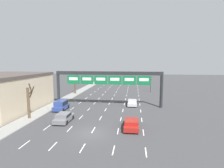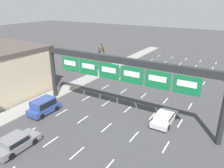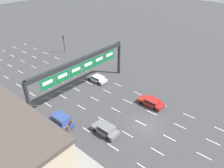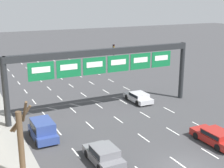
{
  "view_description": "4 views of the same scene",
  "coord_description": "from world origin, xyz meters",
  "px_view_note": "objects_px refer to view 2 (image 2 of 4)",
  "views": [
    {
      "loc": [
        5.3,
        -20.91,
        9.04
      ],
      "look_at": [
        0.68,
        15.36,
        4.42
      ],
      "focal_mm": 28.0,
      "sensor_mm": 36.0,
      "label": 1
    },
    {
      "loc": [
        11.09,
        -6.24,
        12.87
      ],
      "look_at": [
        -1.38,
        14.39,
        3.69
      ],
      "focal_mm": 35.0,
      "sensor_mm": 36.0,
      "label": 2
    },
    {
      "loc": [
        -22.66,
        -12.71,
        22.61
      ],
      "look_at": [
        1.47,
        8.13,
        3.61
      ],
      "focal_mm": 35.0,
      "sensor_mm": 36.0,
      "label": 3
    },
    {
      "loc": [
        -14.42,
        -16.25,
        12.38
      ],
      "look_at": [
        1.53,
        15.54,
        2.63
      ],
      "focal_mm": 50.0,
      "sensor_mm": 36.0,
      "label": 4
    }
  ],
  "objects_px": {
    "car_grey": "(16,142)",
    "car_silver": "(164,118)",
    "sign_gantry": "(121,71)",
    "tree_bare_second": "(100,58)",
    "suv_blue": "(44,106)"
  },
  "relations": [
    {
      "from": "car_grey",
      "to": "tree_bare_second",
      "type": "xyz_separation_m",
      "value": [
        -5.95,
        22.77,
        2.21
      ]
    },
    {
      "from": "car_silver",
      "to": "car_grey",
      "type": "distance_m",
      "value": 15.44
    },
    {
      "from": "car_grey",
      "to": "tree_bare_second",
      "type": "bearing_deg",
      "value": 104.65
    },
    {
      "from": "sign_gantry",
      "to": "tree_bare_second",
      "type": "height_order",
      "value": "sign_gantry"
    },
    {
      "from": "car_grey",
      "to": "tree_bare_second",
      "type": "relative_size",
      "value": 0.72
    },
    {
      "from": "suv_blue",
      "to": "car_grey",
      "type": "bearing_deg",
      "value": -63.35
    },
    {
      "from": "sign_gantry",
      "to": "car_silver",
      "type": "xyz_separation_m",
      "value": [
        5.0,
        1.07,
        -4.97
      ]
    },
    {
      "from": "car_grey",
      "to": "car_silver",
      "type": "bearing_deg",
      "value": 48.72
    },
    {
      "from": "tree_bare_second",
      "to": "car_silver",
      "type": "bearing_deg",
      "value": -34.69
    },
    {
      "from": "suv_blue",
      "to": "tree_bare_second",
      "type": "distance_m",
      "value": 16.85
    },
    {
      "from": "car_grey",
      "to": "suv_blue",
      "type": "xyz_separation_m",
      "value": [
        -3.15,
        6.27,
        0.27
      ]
    },
    {
      "from": "sign_gantry",
      "to": "car_grey",
      "type": "height_order",
      "value": "sign_gantry"
    },
    {
      "from": "sign_gantry",
      "to": "suv_blue",
      "type": "xyz_separation_m",
      "value": [
        -8.34,
        -4.26,
        -4.61
      ]
    },
    {
      "from": "car_silver",
      "to": "tree_bare_second",
      "type": "distance_m",
      "value": 19.76
    },
    {
      "from": "sign_gantry",
      "to": "car_grey",
      "type": "distance_m",
      "value": 12.71
    }
  ]
}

